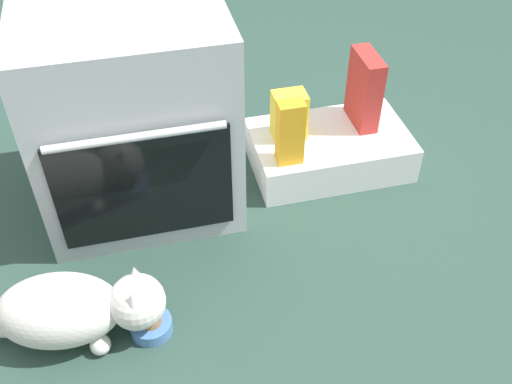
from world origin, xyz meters
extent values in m
plane|color=#284238|center=(0.00, 0.00, 0.00)|extent=(8.00, 8.00, 0.00)
cube|color=#B7BABF|center=(0.03, 0.37, 0.36)|extent=(0.63, 0.53, 0.71)
cube|color=black|center=(0.03, 0.10, 0.27)|extent=(0.54, 0.01, 0.39)
cylinder|color=silver|center=(0.03, 0.07, 0.48)|extent=(0.50, 0.02, 0.02)
cube|color=white|center=(0.74, 0.38, 0.07)|extent=(0.58, 0.36, 0.14)
cylinder|color=#4C7AB7|center=(-0.01, -0.22, 0.02)|extent=(0.12, 0.12, 0.04)
sphere|color=brown|center=(-0.01, -0.22, 0.04)|extent=(0.07, 0.07, 0.07)
ellipsoid|color=silver|center=(-0.25, -0.19, 0.12)|extent=(0.38, 0.26, 0.21)
sphere|color=silver|center=(-0.04, -0.22, 0.14)|extent=(0.16, 0.16, 0.16)
cone|color=silver|center=(-0.03, -0.18, 0.20)|extent=(0.06, 0.06, 0.07)
cone|color=silver|center=(-0.04, -0.26, 0.20)|extent=(0.06, 0.06, 0.07)
sphere|color=silver|center=(-0.14, -0.15, 0.03)|extent=(0.06, 0.06, 0.06)
sphere|color=silver|center=(-0.16, -0.26, 0.03)|extent=(0.06, 0.06, 0.06)
cube|color=yellow|center=(0.58, 0.41, 0.23)|extent=(0.12, 0.09, 0.18)
cube|color=#B72D28|center=(0.87, 0.43, 0.28)|extent=(0.07, 0.18, 0.28)
cube|color=orange|center=(0.54, 0.27, 0.26)|extent=(0.09, 0.06, 0.24)
camera|label=1|loc=(0.05, -1.28, 1.47)|focal=41.59mm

